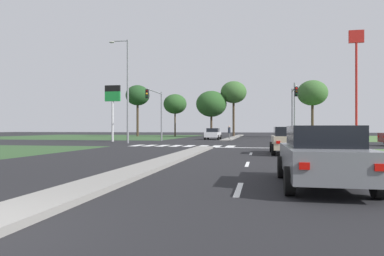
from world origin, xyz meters
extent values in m
plane|color=black|center=(0.00, 30.00, 0.00)|extent=(200.00, 200.00, 0.00)
cube|color=#2D4C28|center=(-25.50, 54.50, 0.00)|extent=(35.00, 35.00, 0.01)
cube|color=gray|center=(0.00, 11.00, 0.07)|extent=(1.20, 22.00, 0.14)
cube|color=gray|center=(0.00, 55.00, 0.07)|extent=(1.20, 36.00, 0.14)
cube|color=silver|center=(3.50, 4.63, 0.01)|extent=(0.14, 2.00, 0.01)
cube|color=silver|center=(3.50, 10.63, 0.01)|extent=(0.14, 2.00, 0.01)
cube|color=silver|center=(3.50, 16.63, 0.01)|extent=(0.14, 2.00, 0.01)
cube|color=silver|center=(6.85, 12.00, 0.01)|extent=(0.14, 24.00, 0.01)
cube|color=silver|center=(3.80, 23.00, 0.01)|extent=(6.40, 0.50, 0.01)
cube|color=silver|center=(-6.40, 24.80, 0.01)|extent=(0.70, 2.80, 0.01)
cube|color=silver|center=(-5.25, 24.80, 0.01)|extent=(0.70, 2.80, 0.01)
cube|color=silver|center=(-4.10, 24.80, 0.01)|extent=(0.70, 2.80, 0.01)
cube|color=silver|center=(-2.95, 24.80, 0.01)|extent=(0.70, 2.80, 0.01)
cube|color=silver|center=(-1.80, 24.80, 0.01)|extent=(0.70, 2.80, 0.01)
cube|color=silver|center=(-0.65, 24.80, 0.01)|extent=(0.70, 2.80, 0.01)
cube|color=silver|center=(0.50, 24.80, 0.01)|extent=(0.70, 2.80, 0.01)
cube|color=silver|center=(1.65, 24.80, 0.01)|extent=(0.70, 2.80, 0.01)
cube|color=silver|center=(-2.18, 42.76, 0.66)|extent=(1.75, 4.40, 0.68)
cube|color=black|center=(-2.18, 42.91, 1.26)|extent=(1.54, 2.02, 0.52)
cube|color=red|center=(-1.52, 44.98, 0.73)|extent=(0.20, 0.04, 0.14)
cube|color=red|center=(-2.85, 44.98, 0.73)|extent=(0.20, 0.04, 0.14)
cylinder|color=black|center=(-1.31, 41.35, 0.32)|extent=(0.22, 0.64, 0.64)
cylinder|color=black|center=(-3.06, 41.35, 0.32)|extent=(0.22, 0.64, 0.64)
cylinder|color=black|center=(-1.31, 44.17, 0.32)|extent=(0.22, 0.64, 0.64)
cylinder|color=black|center=(-3.06, 44.17, 0.32)|extent=(0.22, 0.64, 0.64)
cube|color=red|center=(14.05, 28.79, 0.78)|extent=(0.04, 0.20, 0.14)
cube|color=red|center=(14.05, 27.44, 0.78)|extent=(0.04, 0.20, 0.14)
cube|color=#BCAD8E|center=(5.64, 16.95, 0.68)|extent=(1.82, 4.30, 0.72)
cube|color=black|center=(5.64, 16.80, 1.30)|extent=(1.60, 1.98, 0.52)
cube|color=red|center=(4.94, 14.78, 0.75)|extent=(0.20, 0.04, 0.14)
cube|color=red|center=(6.33, 14.78, 0.75)|extent=(0.20, 0.04, 0.14)
cylinder|color=black|center=(4.73, 18.33, 0.32)|extent=(0.22, 0.64, 0.64)
cylinder|color=black|center=(6.55, 18.33, 0.32)|extent=(0.22, 0.64, 0.64)
cylinder|color=black|center=(4.73, 15.57, 0.32)|extent=(0.22, 0.64, 0.64)
cylinder|color=black|center=(6.55, 15.57, 0.32)|extent=(0.22, 0.64, 0.64)
cube|color=slate|center=(5.53, 5.48, 0.67)|extent=(1.79, 4.37, 0.69)
cube|color=black|center=(5.53, 5.33, 1.27)|extent=(1.57, 2.01, 0.52)
cube|color=red|center=(4.85, 3.27, 0.74)|extent=(0.20, 0.04, 0.14)
cube|color=red|center=(6.21, 3.27, 0.74)|extent=(0.20, 0.04, 0.14)
cylinder|color=black|center=(4.63, 6.87, 0.32)|extent=(0.22, 0.64, 0.64)
cylinder|color=black|center=(6.42, 6.87, 0.32)|extent=(0.22, 0.64, 0.64)
cylinder|color=black|center=(4.63, 4.08, 0.32)|extent=(0.22, 0.64, 0.64)
cylinder|color=black|center=(6.42, 4.08, 0.32)|extent=(0.22, 0.64, 0.64)
cylinder|color=gray|center=(7.60, 36.60, 2.97)|extent=(0.18, 0.18, 5.93)
cylinder|color=gray|center=(7.60, 34.44, 5.68)|extent=(0.12, 4.32, 0.12)
cube|color=black|center=(7.60, 32.28, 5.16)|extent=(0.32, 0.26, 0.95)
sphere|color=red|center=(7.60, 32.12, 5.46)|extent=(0.20, 0.20, 0.20)
sphere|color=#3A2405|center=(7.60, 32.12, 5.16)|extent=(0.20, 0.20, 0.20)
sphere|color=black|center=(7.60, 32.12, 4.86)|extent=(0.20, 0.20, 0.20)
cylinder|color=gray|center=(-7.60, 36.60, 2.95)|extent=(0.18, 0.18, 5.90)
cylinder|color=gray|center=(-7.60, 33.87, 5.65)|extent=(0.12, 5.47, 0.12)
cube|color=black|center=(-7.60, 31.13, 5.12)|extent=(0.32, 0.26, 0.95)
sphere|color=#360503|center=(-7.60, 30.97, 5.42)|extent=(0.20, 0.20, 0.20)
sphere|color=orange|center=(-7.60, 30.97, 5.12)|extent=(0.20, 0.20, 0.20)
sphere|color=black|center=(-7.60, 30.97, 4.82)|extent=(0.20, 0.20, 0.20)
cylinder|color=gray|center=(-8.94, 29.09, 5.17)|extent=(0.20, 0.20, 10.35)
cylinder|color=gray|center=(-9.76, 29.00, 10.25)|extent=(1.64, 0.29, 0.10)
ellipsoid|color=#B2B2A8|center=(-10.57, 28.90, 10.15)|extent=(0.56, 0.28, 0.20)
cylinder|color=gray|center=(8.94, 48.10, 4.03)|extent=(0.20, 0.20, 8.06)
cylinder|color=gray|center=(9.10, 49.15, 7.96)|extent=(0.41, 2.11, 0.10)
ellipsoid|color=#B2B2A8|center=(9.26, 50.20, 7.86)|extent=(0.56, 0.28, 0.20)
cylinder|color=#4C4C4C|center=(0.03, 42.56, 0.50)|extent=(0.16, 0.16, 0.73)
cylinder|color=#232833|center=(0.03, 42.56, 1.24)|extent=(0.34, 0.34, 0.76)
sphere|color=tan|center=(0.03, 42.56, 1.73)|extent=(0.21, 0.21, 0.21)
cylinder|color=red|center=(16.01, 43.27, 6.16)|extent=(0.28, 0.28, 12.31)
cube|color=red|center=(16.01, 43.27, 13.11)|extent=(1.80, 0.30, 1.60)
torus|color=yellow|center=(15.61, 43.44, 13.11)|extent=(0.96, 0.16, 0.96)
torus|color=yellow|center=(16.41, 43.44, 13.11)|extent=(0.96, 0.16, 0.96)
cylinder|color=silver|center=(-12.30, 33.00, 2.27)|extent=(0.24, 0.24, 4.55)
cube|color=#197F33|center=(-12.30, 33.00, 5.10)|extent=(1.80, 0.24, 1.10)
cube|color=black|center=(-12.30, 33.00, 6.00)|extent=(1.80, 0.24, 0.70)
cylinder|color=#423323|center=(-18.78, 59.07, 3.28)|extent=(0.43, 0.43, 6.56)
ellipsoid|color=#1E421E|center=(-18.78, 59.07, 7.80)|extent=(4.52, 4.52, 3.84)
cylinder|color=#423323|center=(-11.62, 59.77, 2.45)|extent=(0.28, 0.28, 4.90)
ellipsoid|color=#285123|center=(-11.62, 59.77, 6.10)|extent=(4.36, 4.36, 3.70)
cylinder|color=#423323|center=(-4.26, 56.34, 2.16)|extent=(0.37, 0.37, 4.32)
ellipsoid|color=#285123|center=(-4.26, 56.34, 5.78)|extent=(5.32, 5.32, 4.52)
cylinder|color=#423323|center=(-0.45, 57.09, 3.29)|extent=(0.38, 0.38, 6.58)
ellipsoid|color=#38602D|center=(-0.45, 57.09, 7.82)|extent=(4.50, 4.50, 3.83)
cylinder|color=#423323|center=(12.61, 56.62, 3.02)|extent=(0.42, 0.42, 6.04)
ellipsoid|color=#38602D|center=(12.61, 56.62, 7.40)|extent=(4.93, 4.93, 4.19)
camera|label=1|loc=(3.99, -3.76, 1.46)|focal=32.54mm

